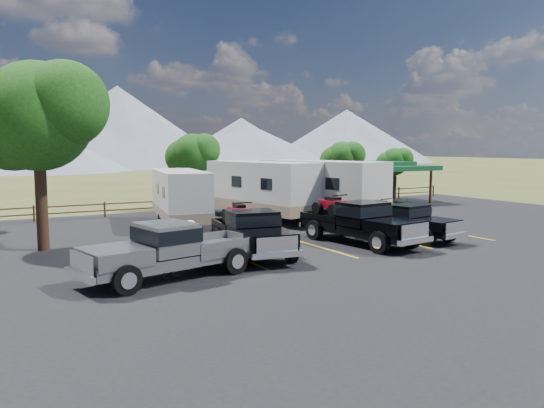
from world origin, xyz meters
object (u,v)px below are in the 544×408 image
pickup_silver (171,249)px  trailer_center (262,190)px  person_b (173,251)px  trailer_left (180,197)px  rig_right (404,220)px  trailer_right (321,190)px  tree_big_nw (36,116)px  person_a (189,244)px  rig_left (251,230)px  pavilion (384,167)px  rig_center (359,221)px

pickup_silver → trailer_center: bearing=128.0°
person_b → trailer_left: bearing=44.0°
rig_right → trailer_right: size_ratio=0.56×
tree_big_nw → person_a: (4.22, -6.17, -4.69)m
trailer_left → pickup_silver: size_ratio=1.36×
trailer_left → trailer_right: (7.79, -2.21, 0.25)m
rig_left → pickup_silver: (-4.09, -2.20, 0.00)m
tree_big_nw → trailer_right: (15.19, 1.52, -3.72)m
pickup_silver → person_b: (0.07, -0.08, -0.06)m
trailer_right → trailer_center: bearing=132.1°
pickup_silver → rig_left: bearing=106.8°
trailer_right → person_b: size_ratio=5.59×
pavilion → trailer_center: (-13.17, -4.42, -0.94)m
pavilion → person_b: pavilion is taller
pavilion → trailer_left: (-18.15, -4.25, -1.16)m
rig_left → person_b: 4.62m
rig_right → person_a: bearing=175.4°
rig_left → pickup_silver: bearing=-142.8°
rig_center → trailer_left: 10.36m
tree_big_nw → person_a: size_ratio=4.52×
pavilion → person_a: (-21.33, -14.15, -1.88)m
tree_big_nw → trailer_center: size_ratio=0.79×
tree_big_nw → pickup_silver: (3.19, -7.18, -4.59)m
rig_right → person_a: size_ratio=3.25×
rig_left → trailer_center: trailer_center is taller
rig_left → person_a: (-3.06, -1.19, -0.09)m
rig_center → rig_right: size_ratio=1.15×
pickup_silver → person_a: bearing=122.9°
pavilion → pickup_silver: (-22.35, -15.15, -1.78)m
tree_big_nw → rig_center: bearing=-22.6°
trailer_left → pickup_silver: (-4.21, -10.90, -0.62)m
trailer_right → person_a: trailer_right is taller
pavilion → trailer_left: 18.68m
tree_big_nw → person_a: tree_big_nw is taller
tree_big_nw → trailer_left: (7.40, 3.72, -3.97)m
pickup_silver → rig_center: bearing=90.3°
pavilion → pickup_silver: size_ratio=0.96×
tree_big_nw → rig_center: 14.35m
pavilion → pickup_silver: pavilion is taller
rig_right → person_b: bearing=-179.8°
tree_big_nw → trailer_center: tree_big_nw is taller
tree_big_nw → rig_center: tree_big_nw is taller
person_a → person_b: size_ratio=0.96×
person_b → trailer_center: bearing=24.5°
pavilion → pickup_silver: 27.06m
rig_left → rig_right: rig_left is taller
trailer_center → tree_big_nw: bearing=-174.1°
pavilion → trailer_right: trailer_right is taller
rig_center → person_a: (-8.35, -0.94, -0.15)m
pavilion → person_b: bearing=-145.7°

